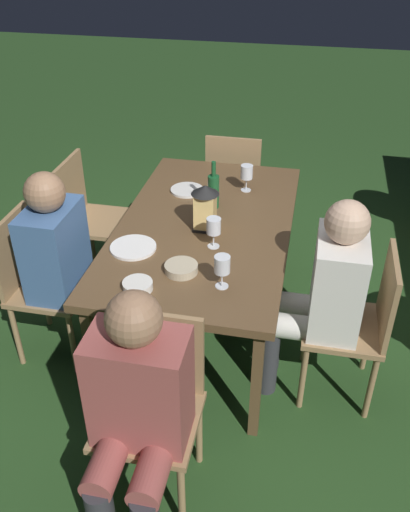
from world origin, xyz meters
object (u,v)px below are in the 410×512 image
object	(u,v)px
chair_side_left_b	(39,280)
wine_glass_a	(247,173)
wine_glass_c	(214,227)
person_in_rust	(136,411)
green_bottle_on_table	(213,190)
chair_head_near	(235,181)
person_in_cream	(323,292)
chair_side_left_a	(90,214)
lantern_centerpiece	(205,205)
person_in_blue	(68,261)
bowl_bread	(138,285)
plate_b	(187,190)
chair_side_right_b	(358,320)
plate_a	(133,247)
dining_table	(205,232)
wine_glass_b	(222,266)
bowl_olives	(181,268)
chair_head_far	(153,400)

from	to	relation	value
chair_side_left_b	wine_glass_a	distance (m)	1.39
chair_side_left_b	wine_glass_c	size ratio (longest dim) A/B	5.15
person_in_rust	green_bottle_on_table	size ratio (longest dim) A/B	3.96
chair_head_near	green_bottle_on_table	size ratio (longest dim) A/B	3.00
person_in_cream	green_bottle_on_table	size ratio (longest dim) A/B	3.96
chair_side_left_a	lantern_centerpiece	distance (m)	1.06
person_in_blue	bowl_bread	world-z (taller)	person_in_blue
plate_b	bowl_bread	bearing A→B (deg)	0.45
chair_side_right_b	person_in_cream	world-z (taller)	person_in_cream
chair_side_left_a	person_in_cream	world-z (taller)	person_in_cream
lantern_centerpiece	plate_a	world-z (taller)	lantern_centerpiece
chair_side_right_b	lantern_centerpiece	world-z (taller)	lantern_centerpiece
chair_side_left_b	lantern_centerpiece	distance (m)	1.03
dining_table	wine_glass_a	xyz separation A→B (m)	(-0.47, 0.17, 0.17)
wine_glass_b	wine_glass_c	distance (m)	0.36
chair_side_left_b	chair_side_right_b	distance (m)	1.75
wine_glass_a	wine_glass_b	world-z (taller)	same
person_in_blue	dining_table	bearing A→B (deg)	119.56
person_in_cream	wine_glass_b	xyz separation A→B (m)	(0.18, -0.48, 0.21)
person_in_cream	wine_glass_b	distance (m)	0.56
person_in_blue	green_bottle_on_table	xyz separation A→B (m)	(-0.59, 0.69, 0.20)
bowl_olives	chair_head_near	bearing A→B (deg)	179.33
chair_side_left_b	chair_side_left_a	bearing A→B (deg)	180.00
dining_table	person_in_blue	xyz separation A→B (m)	(0.38, -0.68, -0.04)
plate_b	bowl_olives	world-z (taller)	bowl_olives
person_in_rust	wine_glass_b	bearing A→B (deg)	164.75
person_in_rust	wine_glass_b	distance (m)	0.79
green_bottle_on_table	bowl_bread	bearing A→B (deg)	-12.39
person_in_blue	plate_a	bearing A→B (deg)	97.92
chair_head_far	plate_b	distance (m)	1.52
person_in_rust	chair_head_near	size ratio (longest dim) A/B	1.32
person_in_cream	person_in_rust	size ratio (longest dim) A/B	1.00
wine_glass_c	person_in_blue	bearing A→B (deg)	-78.48
chair_head_far	person_in_rust	distance (m)	0.25
chair_side_left_b	bowl_olives	bearing A→B (deg)	83.05
chair_side_left_b	chair_head_far	distance (m)	1.13
chair_side_left_a	wine_glass_c	world-z (taller)	wine_glass_c
bowl_olives	chair_side_right_b	bearing A→B (deg)	96.66
plate_a	chair_side_right_b	bearing A→B (deg)	87.58
wine_glass_c	bowl_olives	bearing A→B (deg)	-23.08
chair_side_right_b	chair_head_near	xyz separation A→B (m)	(-1.49, -0.87, 0.00)
chair_head_far	plate_b	bearing A→B (deg)	-172.57
chair_side_left_a	wine_glass_a	distance (m)	1.11
chair_head_far	person_in_blue	bearing A→B (deg)	-136.64
chair_side_right_b	bowl_bread	distance (m)	1.13
person_in_cream	lantern_centerpiece	world-z (taller)	person_in_cream
dining_table	plate_b	size ratio (longest dim) A/B	8.19
chair_head_near	wine_glass_c	xyz separation A→B (m)	(1.33, 0.09, 0.36)
plate_a	plate_b	world-z (taller)	same
chair_head_near	chair_side_left_a	bearing A→B (deg)	-50.58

